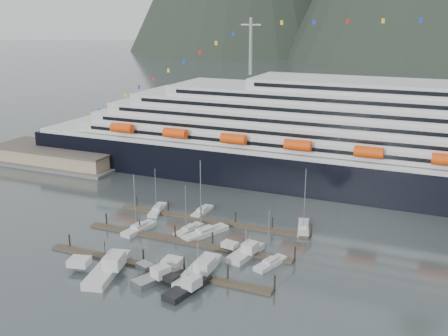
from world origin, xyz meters
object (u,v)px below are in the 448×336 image
(sailboat_b, at_px, (189,230))
(trawler_c, at_px, (197,270))
(sailboat_h, at_px, (270,264))
(trawler_e, at_px, (245,252))
(sailboat_g, at_px, (303,228))
(trawler_a, at_px, (106,268))
(sailboat_d, at_px, (205,233))
(warehouse, at_px, (58,157))
(trawler_d, at_px, (187,286))
(cruise_ship, at_px, (388,149))
(sailboat_f, at_px, (202,212))
(trawler_b, at_px, (157,276))
(sailboat_a, at_px, (139,229))
(sailboat_e, at_px, (158,210))

(sailboat_b, distance_m, trawler_c, 20.55)
(sailboat_h, bearing_deg, trawler_e, 88.93)
(sailboat_g, distance_m, trawler_e, 19.23)
(sailboat_g, relative_size, trawler_a, 0.99)
(sailboat_g, bearing_deg, sailboat_b, 102.02)
(sailboat_b, height_order, sailboat_d, sailboat_d)
(trawler_a, bearing_deg, warehouse, 32.98)
(sailboat_h, bearing_deg, trawler_a, 137.24)
(sailboat_h, relative_size, trawler_d, 1.13)
(cruise_ship, bearing_deg, sailboat_f, -138.18)
(sailboat_b, height_order, trawler_b, sailboat_b)
(sailboat_d, relative_size, trawler_b, 1.71)
(sailboat_a, xyz_separation_m, sailboat_g, (34.02, 15.42, -0.01))
(sailboat_b, distance_m, sailboat_e, 15.13)
(sailboat_a, distance_m, trawler_b, 23.80)
(sailboat_h, relative_size, trawler_b, 1.17)
(sailboat_b, bearing_deg, sailboat_h, -100.29)
(cruise_ship, height_order, warehouse, cruise_ship)
(sailboat_d, bearing_deg, trawler_e, -92.23)
(trawler_b, xyz_separation_m, trawler_d, (6.86, -1.35, -0.03))
(sailboat_b, xyz_separation_m, sailboat_g, (23.50, 11.40, 0.03))
(sailboat_a, distance_m, sailboat_h, 33.07)
(sailboat_g, height_order, sailboat_h, sailboat_g)
(trawler_d, bearing_deg, warehouse, 65.63)
(cruise_ship, relative_size, sailboat_b, 18.17)
(sailboat_a, bearing_deg, sailboat_d, -66.40)
(sailboat_e, relative_size, trawler_b, 1.12)
(warehouse, xyz_separation_m, sailboat_e, (52.22, -25.33, -1.85))
(sailboat_a, bearing_deg, trawler_d, -122.35)
(warehouse, height_order, sailboat_g, sailboat_g)
(trawler_a, relative_size, trawler_c, 1.06)
(sailboat_a, height_order, trawler_a, sailboat_a)
(warehouse, distance_m, sailboat_e, 58.06)
(sailboat_d, distance_m, sailboat_h, 19.85)
(sailboat_f, relative_size, trawler_a, 0.67)
(sailboat_d, distance_m, trawler_c, 18.51)
(sailboat_e, height_order, trawler_c, sailboat_e)
(sailboat_f, bearing_deg, trawler_b, -168.70)
(sailboat_a, distance_m, trawler_c, 25.20)
(trawler_b, bearing_deg, cruise_ship, -3.82)
(sailboat_b, relative_size, sailboat_e, 0.98)
(sailboat_d, bearing_deg, sailboat_e, 89.37)
(trawler_e, bearing_deg, sailboat_a, 94.62)
(sailboat_a, distance_m, sailboat_b, 11.27)
(sailboat_e, height_order, trawler_d, sailboat_e)
(trawler_c, xyz_separation_m, trawler_e, (5.37, 11.13, -0.07))
(sailboat_h, distance_m, trawler_a, 31.49)
(sailboat_g, height_order, trawler_a, sailboat_g)
(trawler_a, bearing_deg, trawler_e, -64.56)
(sailboat_h, distance_m, trawler_d, 18.37)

